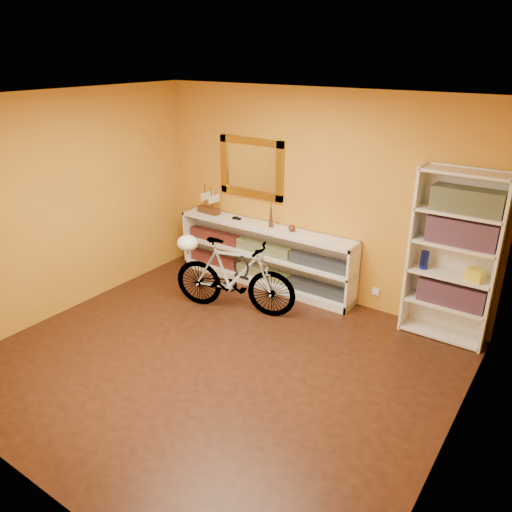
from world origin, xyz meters
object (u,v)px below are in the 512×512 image
Objects in this scene: bookcase at (453,258)px; console_unit at (264,255)px; bicycle at (234,276)px; helmet at (187,243)px.

console_unit is at bearing -179.40° from bookcase.
bookcase is at bearing -85.26° from bicycle.
bicycle reaches higher than console_unit.
helmet is at bearing -160.43° from bookcase.
bicycle is at bearing -159.49° from bookcase.
console_unit is 10.01× the size of helmet.
console_unit is at bearing 64.60° from helmet.
console_unit is 2.44m from bookcase.
bookcase is 1.21× the size of bicycle.
helmet is (-0.47, -0.99, 0.39)m from console_unit.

